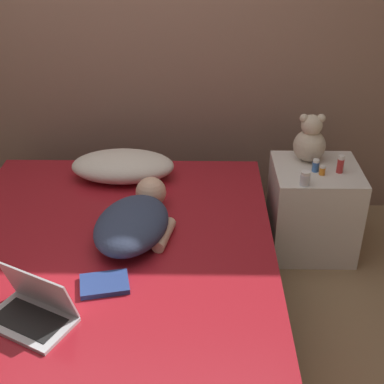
% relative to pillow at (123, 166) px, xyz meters
% --- Properties ---
extents(ground_plane, '(12.00, 12.00, 0.00)m').
position_rel_pillow_xyz_m(ground_plane, '(0.02, -0.71, -0.56)').
color(ground_plane, '#937551').
extents(wall_back, '(8.00, 0.06, 2.60)m').
position_rel_pillow_xyz_m(wall_back, '(0.02, 0.53, 0.74)').
color(wall_back, '#846656').
rests_on(wall_back, ground_plane).
extents(bed, '(1.60, 1.92, 0.48)m').
position_rel_pillow_xyz_m(bed, '(0.02, -0.71, -0.32)').
color(bed, '#2D2319').
rests_on(bed, ground_plane).
extents(nightstand, '(0.50, 0.47, 0.55)m').
position_rel_pillow_xyz_m(nightstand, '(1.13, -0.00, -0.28)').
color(nightstand, silver).
rests_on(nightstand, ground_plane).
extents(pillow, '(0.59, 0.34, 0.16)m').
position_rel_pillow_xyz_m(pillow, '(0.00, 0.00, 0.00)').
color(pillow, beige).
rests_on(pillow, bed).
extents(person_lying, '(0.44, 0.68, 0.16)m').
position_rel_pillow_xyz_m(person_lying, '(0.13, -0.58, 0.00)').
color(person_lying, '#2D3851').
rests_on(person_lying, bed).
extents(laptop, '(0.40, 0.34, 0.22)m').
position_rel_pillow_xyz_m(laptop, '(-0.21, -1.17, -0.03)').
color(laptop, silver).
rests_on(laptop, bed).
extents(teddy_bear, '(0.19, 0.19, 0.29)m').
position_rel_pillow_xyz_m(teddy_bear, '(1.09, 0.11, 0.12)').
color(teddy_bear, beige).
rests_on(teddy_bear, nightstand).
extents(bottle_red, '(0.04, 0.04, 0.11)m').
position_rel_pillow_xyz_m(bottle_red, '(1.24, -0.05, 0.05)').
color(bottle_red, '#B72D2D').
rests_on(bottle_red, nightstand).
extents(bottle_blue, '(0.04, 0.04, 0.07)m').
position_rel_pillow_xyz_m(bottle_blue, '(1.11, -0.03, 0.03)').
color(bottle_blue, '#3866B2').
rests_on(bottle_blue, nightstand).
extents(bottle_orange, '(0.03, 0.03, 0.06)m').
position_rel_pillow_xyz_m(bottle_orange, '(1.14, -0.07, 0.02)').
color(bottle_orange, orange).
rests_on(bottle_orange, nightstand).
extents(bottle_clear, '(0.05, 0.05, 0.08)m').
position_rel_pillow_xyz_m(bottle_clear, '(1.02, -0.20, 0.03)').
color(bottle_clear, silver).
rests_on(bottle_clear, nightstand).
extents(book, '(0.23, 0.19, 0.02)m').
position_rel_pillow_xyz_m(book, '(0.04, -0.97, -0.07)').
color(book, navy).
rests_on(book, bed).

